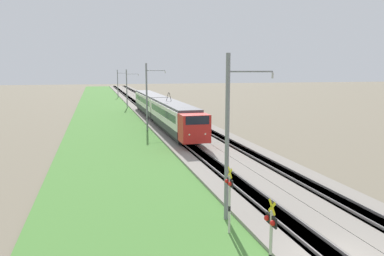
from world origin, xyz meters
The scene contains 12 objects.
ballast_main centered at (50.00, 0.00, 0.15)m, with size 240.00×4.40×0.30m.
ballast_adjacent centered at (50.00, -4.44, 0.15)m, with size 240.00×4.40×0.30m.
track_main centered at (50.00, 0.00, 0.16)m, with size 240.00×1.57×0.45m.
track_adjacent centered at (50.00, -4.44, 0.16)m, with size 240.00×1.57×0.45m.
grass_verge centered at (50.00, 6.31, 0.06)m, with size 240.00×12.93×0.12m.
passenger_train centered at (41.20, 0.00, 2.33)m, with size 40.11×2.84×4.99m.
crossing_signal_near centered at (-1.02, 3.45, 2.12)m, with size 0.70×0.23×3.47m.
crossing_signal_aux centered at (3.83, 3.15, 2.03)m, with size 0.70×0.23×3.34m.
catenary_mast_near centered at (5.48, 2.65, 4.46)m, with size 0.22×2.56×8.63m.
catenary_mast_mid centered at (35.21, 2.65, 4.46)m, with size 0.22×2.56×8.63m.
catenary_mast_far centered at (64.93, 2.64, 4.08)m, with size 0.22×2.56×7.89m.
catenary_mast_distant centered at (94.66, 2.64, 4.05)m, with size 0.22×2.56×7.82m.
Camera 1 is at (-12.02, 9.10, 7.81)m, focal length 35.00 mm.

